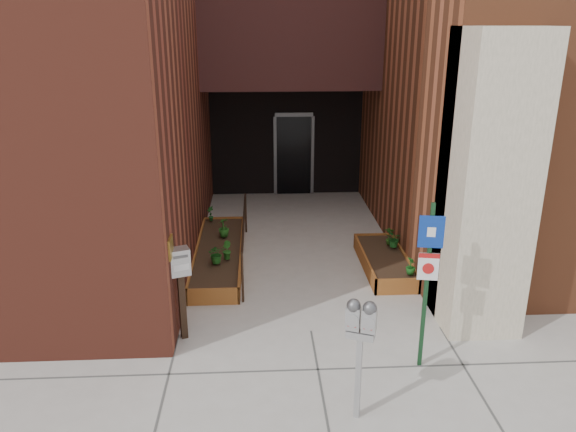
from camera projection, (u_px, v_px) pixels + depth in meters
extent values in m
plane|color=#9E9991|center=(311.00, 331.00, 8.53)|extent=(80.00, 80.00, 0.00)
cube|color=tan|center=(487.00, 186.00, 8.12)|extent=(1.10, 1.20, 4.40)
cube|color=black|center=(289.00, 42.00, 12.87)|extent=(4.20, 2.00, 2.00)
cube|color=black|center=(286.00, 138.00, 15.01)|extent=(4.00, 0.30, 3.00)
cube|color=black|center=(294.00, 156.00, 15.00)|extent=(0.90, 0.06, 2.10)
cube|color=#B79338|center=(170.00, 248.00, 7.74)|extent=(0.04, 0.30, 0.30)
cube|color=brown|center=(213.00, 297.00, 9.27)|extent=(0.90, 0.04, 0.30)
cube|color=brown|center=(224.00, 223.00, 12.62)|extent=(0.90, 0.04, 0.30)
cube|color=brown|center=(197.00, 255.00, 10.92)|extent=(0.04, 3.60, 0.30)
cube|color=brown|center=(241.00, 254.00, 10.97)|extent=(0.04, 3.60, 0.30)
cube|color=black|center=(219.00, 255.00, 10.95)|extent=(0.82, 3.52, 0.26)
cube|color=brown|center=(398.00, 287.00, 9.62)|extent=(0.80, 0.04, 0.30)
cube|color=brown|center=(373.00, 240.00, 11.65)|extent=(0.80, 0.04, 0.30)
cube|color=brown|center=(364.00, 262.00, 10.62)|extent=(0.04, 2.20, 0.30)
cube|color=brown|center=(404.00, 261.00, 10.66)|extent=(0.04, 2.20, 0.30)
cube|color=black|center=(384.00, 262.00, 10.64)|extent=(0.72, 2.12, 0.26)
cylinder|color=black|center=(242.00, 277.00, 9.27)|extent=(0.04, 0.04, 0.90)
cylinder|color=black|center=(246.00, 213.00, 12.38)|extent=(0.04, 0.04, 0.90)
cylinder|color=black|center=(244.00, 220.00, 10.68)|extent=(0.04, 3.30, 0.04)
cube|color=#A3A3A5|center=(358.00, 378.00, 6.52)|extent=(0.08, 0.08, 1.07)
cube|color=#A3A3A5|center=(360.00, 335.00, 6.33)|extent=(0.35, 0.24, 0.09)
cube|color=#A3A3A5|center=(353.00, 318.00, 6.29)|extent=(0.19, 0.16, 0.28)
sphere|color=#59595B|center=(354.00, 306.00, 6.24)|extent=(0.16, 0.16, 0.16)
cube|color=white|center=(352.00, 319.00, 6.24)|extent=(0.09, 0.04, 0.05)
cube|color=#B21414|center=(352.00, 326.00, 6.26)|extent=(0.09, 0.04, 0.03)
cube|color=#A3A3A5|center=(369.00, 321.00, 6.24)|extent=(0.19, 0.16, 0.28)
sphere|color=#59595B|center=(370.00, 308.00, 6.18)|extent=(0.16, 0.16, 0.16)
cube|color=white|center=(368.00, 322.00, 6.18)|extent=(0.09, 0.04, 0.05)
cube|color=#B21414|center=(368.00, 328.00, 6.21)|extent=(0.09, 0.04, 0.03)
cube|color=#13351B|center=(426.00, 288.00, 7.32)|extent=(0.06, 0.06, 2.33)
cube|color=navy|center=(431.00, 232.00, 7.03)|extent=(0.32, 0.08, 0.42)
cube|color=white|center=(431.00, 232.00, 7.02)|extent=(0.11, 0.03, 0.13)
cube|color=white|center=(428.00, 267.00, 7.18)|extent=(0.26, 0.07, 0.37)
cube|color=#B21414|center=(429.00, 256.00, 7.13)|extent=(0.26, 0.06, 0.06)
cylinder|color=#B21414|center=(428.00, 269.00, 7.18)|extent=(0.15, 0.04, 0.15)
cube|color=black|center=(182.00, 306.00, 8.19)|extent=(0.12, 0.12, 1.04)
cube|color=#B9B9BB|center=(179.00, 262.00, 7.96)|extent=(0.34, 0.29, 0.40)
cube|color=#59595B|center=(181.00, 257.00, 7.83)|extent=(0.20, 0.08, 0.04)
cube|color=white|center=(181.00, 268.00, 7.88)|extent=(0.22, 0.09, 0.09)
imported|color=#1A5718|center=(217.00, 254.00, 10.15)|extent=(0.39, 0.39, 0.35)
imported|color=#21611B|center=(226.00, 250.00, 10.33)|extent=(0.24, 0.24, 0.34)
imported|color=#205B1A|center=(224.00, 227.00, 11.40)|extent=(0.31, 0.31, 0.39)
imported|color=#17511A|center=(211.00, 214.00, 12.29)|extent=(0.25, 0.25, 0.34)
imported|color=#185518|center=(411.00, 266.00, 9.70)|extent=(0.21, 0.21, 0.30)
imported|color=#2A5A19|center=(389.00, 236.00, 10.98)|extent=(0.25, 0.25, 0.37)
imported|color=#1A5D1F|center=(394.00, 239.00, 10.86)|extent=(0.36, 0.36, 0.33)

